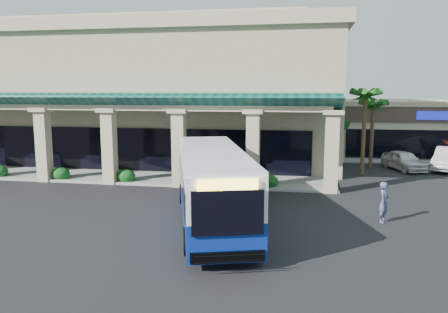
# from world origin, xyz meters

# --- Properties ---
(ground) EXTENTS (110.00, 110.00, 0.00)m
(ground) POSITION_xyz_m (0.00, 0.00, 0.00)
(ground) COLOR black
(main_building) EXTENTS (30.80, 14.80, 11.35)m
(main_building) POSITION_xyz_m (-8.00, 16.00, 5.67)
(main_building) COLOR tan
(main_building) RESTS_ON ground
(arcade) EXTENTS (30.00, 6.20, 5.70)m
(arcade) POSITION_xyz_m (-8.00, 6.80, 2.85)
(arcade) COLOR #0A4139
(arcade) RESTS_ON ground
(palm_0) EXTENTS (2.40, 2.40, 6.60)m
(palm_0) POSITION_xyz_m (8.50, 11.00, 3.30)
(palm_0) COLOR #154612
(palm_0) RESTS_ON ground
(palm_1) EXTENTS (2.40, 2.40, 5.80)m
(palm_1) POSITION_xyz_m (9.50, 14.00, 2.90)
(palm_1) COLOR #154612
(palm_1) RESTS_ON ground
(broadleaf_tree) EXTENTS (2.60, 2.60, 4.81)m
(broadleaf_tree) POSITION_xyz_m (7.50, 19.00, 2.41)
(broadleaf_tree) COLOR #0E4113
(broadleaf_tree) RESTS_ON ground
(transit_bus) EXTENTS (6.01, 11.98, 3.27)m
(transit_bus) POSITION_xyz_m (0.43, -1.59, 1.63)
(transit_bus) COLOR navy
(transit_bus) RESTS_ON ground
(pedestrian) EXTENTS (0.69, 0.79, 1.82)m
(pedestrian) POSITION_xyz_m (7.99, -0.27, 0.91)
(pedestrian) COLOR #4B4F73
(pedestrian) RESTS_ON ground
(car_silver) EXTENTS (2.98, 4.55, 1.44)m
(car_silver) POSITION_xyz_m (11.76, 13.43, 0.72)
(car_silver) COLOR silver
(car_silver) RESTS_ON ground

